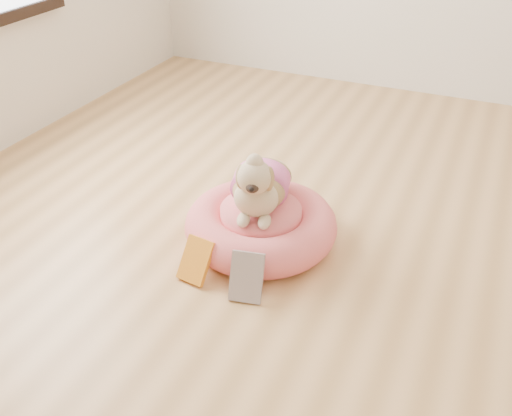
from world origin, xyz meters
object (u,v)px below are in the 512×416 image
at_px(book_white, 247,277).
at_px(pet_bed, 261,225).
at_px(book_yellow, 196,260).
at_px(dog, 259,174).

bearing_deg(book_white, pet_bed, 93.64).
distance_m(pet_bed, book_yellow, 0.35).
xyz_separation_m(dog, book_yellow, (-0.12, -0.32, -0.24)).
height_order(pet_bed, book_white, book_white).
bearing_deg(dog, pet_bed, -41.71).
xyz_separation_m(pet_bed, book_yellow, (-0.13, -0.32, -0.00)).
relative_size(dog, book_white, 2.23).
distance_m(pet_bed, dog, 0.24).
relative_size(pet_bed, book_yellow, 3.63).
relative_size(dog, book_yellow, 2.38).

